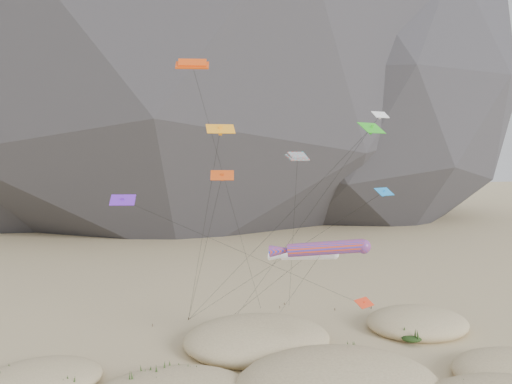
{
  "coord_description": "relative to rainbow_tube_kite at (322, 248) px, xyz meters",
  "views": [
    {
      "loc": [
        -14.52,
        -31.76,
        18.86
      ],
      "look_at": [
        -2.69,
        12.0,
        15.38
      ],
      "focal_mm": 35.0,
      "sensor_mm": 36.0,
      "label": 1
    }
  ],
  "objects": [
    {
      "name": "dune_grass",
      "position": [
        -2.53,
        -2.18,
        -10.0
      ],
      "size": [
        42.96,
        27.68,
        1.53
      ],
      "color": "black",
      "rests_on": "ground"
    },
    {
      "name": "kite_stakes",
      "position": [
        -0.1,
        15.92,
        -10.71
      ],
      "size": [
        26.25,
        6.17,
        0.3
      ],
      "color": "#3F2D1E",
      "rests_on": "ground"
    },
    {
      "name": "rainbow_tube_kite",
      "position": [
        0.0,
        0.0,
        0.0
      ],
      "size": [
        8.01,
        17.28,
        11.82
      ],
      "color": "red",
      "rests_on": "ground"
    },
    {
      "name": "white_tube_kite",
      "position": [
        -0.42,
        2.96,
        -1.2
      ],
      "size": [
        6.9,
        14.83,
        10.31
      ],
      "color": "white",
      "rests_on": "ground"
    },
    {
      "name": "orange_parafoil",
      "position": [
        -9.76,
        7.1,
        15.83
      ],
      "size": [
        11.33,
        12.53,
        27.53
      ],
      "color": "#DA400B",
      "rests_on": "ground"
    },
    {
      "name": "multi_parafoil",
      "position": [
        0.06,
        6.34,
        7.52
      ],
      "size": [
        4.87,
        13.58,
        19.06
      ],
      "color": "red",
      "rests_on": "ground"
    },
    {
      "name": "delta_kites",
      "position": [
        -1.17,
        4.73,
        6.21
      ],
      "size": [
        30.18,
        18.94,
        23.09
      ],
      "color": "white",
      "rests_on": "ground"
    }
  ]
}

